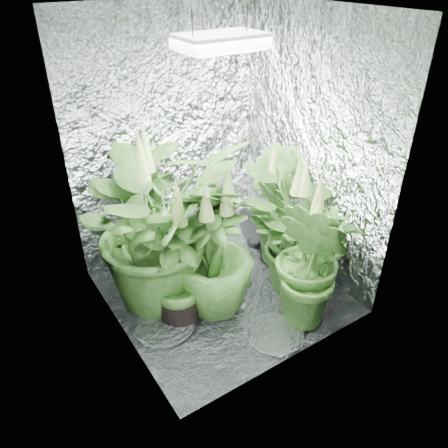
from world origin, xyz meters
TOP-DOWN VIEW (x-y plane):
  - ground at (0.00, 0.00)m, footprint 1.60×1.60m
  - walls at (0.00, 0.00)m, footprint 1.62×1.62m
  - ceiling at (0.00, 0.00)m, footprint 1.60×1.60m
  - grow_lamp at (0.00, 0.00)m, footprint 0.50×0.30m
  - plant_a at (-0.40, 0.19)m, footprint 1.18×1.18m
  - plant_b at (-0.26, 0.64)m, footprint 0.76×0.76m
  - plant_c at (0.62, 0.11)m, footprint 0.57×0.57m
  - plant_d at (-0.14, -0.12)m, footprint 0.79×0.79m
  - plant_e at (0.52, -0.30)m, footprint 1.00×1.00m
  - plant_f at (-0.41, -0.08)m, footprint 0.70×0.70m
  - plant_g at (0.34, -0.58)m, footprint 0.63×0.63m
  - circulation_fan at (0.58, 0.38)m, footprint 0.15×0.34m
  - plant_label at (0.39, -0.60)m, footprint 0.05×0.03m

SIDE VIEW (x-z plane):
  - ground at x=0.00m, z-range 0.00..0.00m
  - circulation_fan at x=0.58m, z-range -0.03..0.36m
  - plant_label at x=0.39m, z-range 0.26..0.34m
  - plant_f at x=-0.41m, z-range -0.05..0.99m
  - plant_c at x=0.62m, z-range -0.03..1.01m
  - plant_g at x=0.34m, z-range -0.04..1.03m
  - plant_d at x=-0.14m, z-range -0.05..1.07m
  - plant_e at x=0.52m, z-range -0.03..1.05m
  - plant_b at x=-0.26m, z-range -0.04..1.08m
  - plant_a at x=-0.40m, z-range -0.03..1.34m
  - walls at x=0.00m, z-range 0.00..2.00m
  - grow_lamp at x=0.00m, z-range 1.72..1.94m
  - ceiling at x=0.00m, z-range 2.00..2.00m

